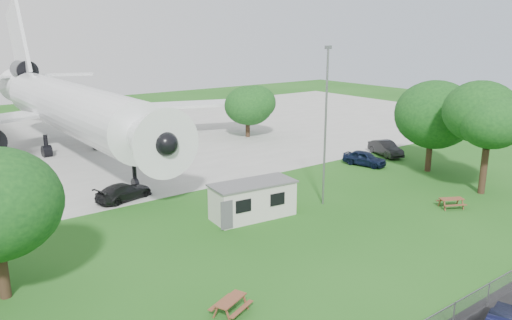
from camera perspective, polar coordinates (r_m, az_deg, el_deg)
ground at (r=30.23m, az=4.74°, el=-11.32°), size 160.00×160.00×0.00m
concrete_apron at (r=62.34m, az=-19.21°, el=1.58°), size 120.00×46.00×0.03m
airliner at (r=58.83m, az=-20.83°, el=5.92°), size 46.36×47.73×17.69m
site_cabin at (r=36.19m, az=-0.35°, el=-4.55°), size 6.88×3.35×2.62m
picnic_west at (r=25.12m, az=-2.88°, el=-17.09°), size 2.23×2.07×0.76m
picnic_east at (r=41.22m, az=21.36°, el=-5.11°), size 2.29×2.16×0.76m
lamp_mast at (r=38.04m, az=7.93°, el=3.57°), size 0.16×0.16×12.00m
tree_east_front at (r=44.36m, az=25.18°, el=4.58°), size 6.26×6.26×9.69m
tree_east_back at (r=49.93m, az=19.50°, el=4.68°), size 8.44×8.44×9.53m
tree_far_apron at (r=62.91m, az=-0.96°, el=6.51°), size 5.99×5.99×7.34m
car_ne_hatch at (r=51.22m, az=12.30°, el=0.19°), size 2.82×4.63×1.47m
car_ne_sedan at (r=55.80m, az=14.59°, el=1.29°), size 3.13×5.08×1.58m
car_apron_van at (r=41.26m, az=-14.87°, el=-3.54°), size 5.05×3.04×1.37m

